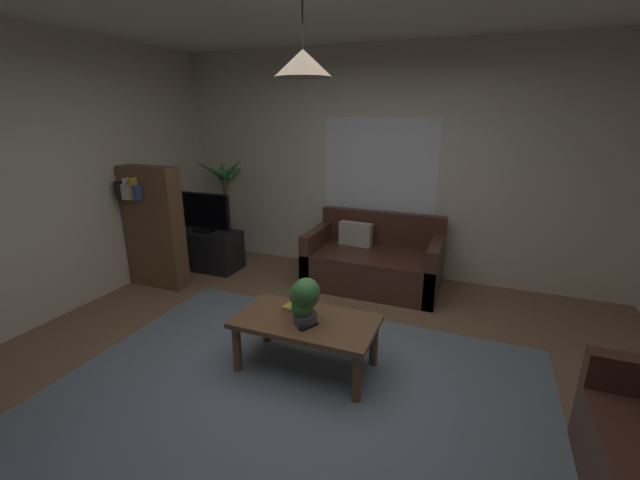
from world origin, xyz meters
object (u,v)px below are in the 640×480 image
(couch_under_window, at_px, (374,263))
(pendant_lamp, at_px, (303,63))
(bookshelf_corner, at_px, (154,226))
(book_on_table_1, at_px, (294,308))
(remote_on_table_0, at_px, (308,326))
(potted_palm_corner, at_px, (227,215))
(book_on_table_0, at_px, (292,311))
(potted_plant_on_table, at_px, (305,298))
(tv_stand, at_px, (206,249))
(tv, at_px, (202,212))
(coffee_table, at_px, (306,327))

(couch_under_window, bearing_deg, pendant_lamp, -92.29)
(couch_under_window, relative_size, bookshelf_corner, 1.08)
(book_on_table_1, height_order, pendant_lamp, pendant_lamp)
(remote_on_table_0, distance_m, bookshelf_corner, 2.57)
(remote_on_table_0, distance_m, potted_palm_corner, 3.08)
(book_on_table_0, xyz_separation_m, potted_plant_on_table, (0.17, -0.12, 0.20))
(couch_under_window, relative_size, remote_on_table_0, 9.42)
(book_on_table_0, xyz_separation_m, remote_on_table_0, (0.22, -0.17, -0.00))
(tv_stand, relative_size, pendant_lamp, 1.68)
(potted_plant_on_table, relative_size, tv_stand, 0.42)
(book_on_table_1, bearing_deg, tv, 143.57)
(pendant_lamp, bearing_deg, bookshelf_corner, 159.07)
(tv_stand, bearing_deg, remote_on_table_0, -37.16)
(couch_under_window, relative_size, potted_plant_on_table, 4.00)
(potted_palm_corner, relative_size, bookshelf_corner, 1.01)
(potted_plant_on_table, height_order, tv, tv)
(book_on_table_1, relative_size, potted_palm_corner, 0.11)
(tv_stand, bearing_deg, potted_plant_on_table, -36.95)
(remote_on_table_0, relative_size, potted_palm_corner, 0.11)
(coffee_table, height_order, pendant_lamp, pendant_lamp)
(tv, bearing_deg, potted_palm_corner, 90.96)
(book_on_table_0, xyz_separation_m, book_on_table_1, (0.01, 0.00, 0.03))
(couch_under_window, distance_m, potted_plant_on_table, 1.89)
(potted_plant_on_table, xyz_separation_m, tv_stand, (-2.12, 1.60, -0.39))
(book_on_table_1, bearing_deg, remote_on_table_0, -40.20)
(book_on_table_1, bearing_deg, potted_palm_corner, 134.62)
(coffee_table, distance_m, bookshelf_corner, 2.48)
(potted_plant_on_table, bearing_deg, bookshelf_corner, 157.98)
(book_on_table_0, xyz_separation_m, pendant_lamp, (0.15, -0.06, 1.82))
(potted_plant_on_table, height_order, tv_stand, potted_plant_on_table)
(book_on_table_0, xyz_separation_m, potted_palm_corner, (-1.96, 2.01, 0.14))
(book_on_table_0, bearing_deg, bookshelf_corner, 159.22)
(coffee_table, xyz_separation_m, potted_palm_corner, (-2.11, 2.07, 0.23))
(potted_plant_on_table, distance_m, tv_stand, 2.68)
(book_on_table_0, bearing_deg, book_on_table_1, 4.05)
(book_on_table_1, relative_size, potted_plant_on_table, 0.41)
(potted_plant_on_table, height_order, pendant_lamp, pendant_lamp)
(remote_on_table_0, xyz_separation_m, potted_palm_corner, (-2.18, 2.17, 0.15))
(book_on_table_1, distance_m, potted_palm_corner, 2.82)
(coffee_table, bearing_deg, remote_on_table_0, -58.27)
(potted_palm_corner, bearing_deg, book_on_table_1, -45.38)
(potted_plant_on_table, relative_size, pendant_lamp, 0.71)
(couch_under_window, bearing_deg, potted_palm_corner, 172.98)
(book_on_table_1, relative_size, tv, 0.19)
(couch_under_window, xyz_separation_m, tv_stand, (-2.18, -0.26, -0.02))
(couch_under_window, xyz_separation_m, potted_plant_on_table, (-0.05, -1.86, 0.36))
(coffee_table, xyz_separation_m, book_on_table_1, (-0.14, 0.06, 0.11))
(remote_on_table_0, distance_m, tv_stand, 2.73)
(coffee_table, distance_m, book_on_table_1, 0.19)
(tv, xyz_separation_m, pendant_lamp, (2.10, -1.52, 1.51))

